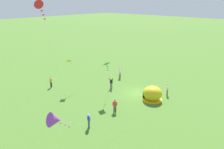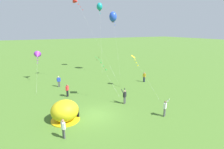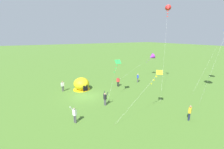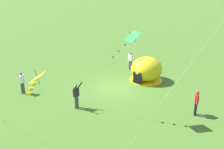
{
  "view_description": "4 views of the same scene",
  "coord_description": "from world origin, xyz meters",
  "px_view_note": "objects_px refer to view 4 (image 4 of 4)",
  "views": [
    {
      "loc": [
        -17.96,
        25.35,
        13.77
      ],
      "look_at": [
        1.75,
        3.74,
        3.63
      ],
      "focal_mm": 35.0,
      "sensor_mm": 36.0,
      "label": 1
    },
    {
      "loc": [
        -5.95,
        -15.74,
        8.82
      ],
      "look_at": [
        3.79,
        3.57,
        3.17
      ],
      "focal_mm": 28.0,
      "sensor_mm": 36.0,
      "label": 2
    },
    {
      "loc": [
        20.46,
        -6.94,
        8.88
      ],
      "look_at": [
        3.1,
        2.85,
        3.72
      ],
      "focal_mm": 24.0,
      "sensor_mm": 36.0,
      "label": 3
    },
    {
      "loc": [
        12.02,
        15.32,
        8.54
      ],
      "look_at": [
        1.62,
        1.63,
        1.99
      ],
      "focal_mm": 42.0,
      "sensor_mm": 36.0,
      "label": 4
    }
  ],
  "objects_px": {
    "person_flying_kite": "(22,81)",
    "kite_green": "(129,41)",
    "person_far_back": "(76,95)",
    "person_watching_sky": "(196,102)",
    "kite_yellow": "(35,82)",
    "person_with_toddler": "(131,60)",
    "popup_tent": "(146,70)"
  },
  "relations": [
    {
      "from": "person_far_back",
      "to": "person_watching_sky",
      "type": "distance_m",
      "value": 7.86
    },
    {
      "from": "person_flying_kite",
      "to": "person_with_toddler",
      "type": "distance_m",
      "value": 10.19
    },
    {
      "from": "person_far_back",
      "to": "person_with_toddler",
      "type": "distance_m",
      "value": 8.87
    },
    {
      "from": "popup_tent",
      "to": "person_with_toddler",
      "type": "relative_size",
      "value": 1.63
    },
    {
      "from": "kite_yellow",
      "to": "popup_tent",
      "type": "bearing_deg",
      "value": -155.43
    },
    {
      "from": "person_with_toddler",
      "to": "popup_tent",
      "type": "bearing_deg",
      "value": 75.48
    },
    {
      "from": "kite_yellow",
      "to": "kite_green",
      "type": "relative_size",
      "value": 1.17
    },
    {
      "from": "person_far_back",
      "to": "kite_green",
      "type": "xyz_separation_m",
      "value": [
        -1.95,
        3.03,
        4.01
      ]
    },
    {
      "from": "person_far_back",
      "to": "person_with_toddler",
      "type": "relative_size",
      "value": 1.1
    },
    {
      "from": "popup_tent",
      "to": "person_flying_kite",
      "type": "relative_size",
      "value": 1.49
    },
    {
      "from": "person_flying_kite",
      "to": "person_with_toddler",
      "type": "height_order",
      "value": "person_flying_kite"
    },
    {
      "from": "kite_green",
      "to": "popup_tent",
      "type": "bearing_deg",
      "value": -144.57
    },
    {
      "from": "person_with_toddler",
      "to": "person_flying_kite",
      "type": "bearing_deg",
      "value": -5.06
    },
    {
      "from": "person_with_toddler",
      "to": "kite_yellow",
      "type": "height_order",
      "value": "kite_yellow"
    },
    {
      "from": "person_far_back",
      "to": "person_watching_sky",
      "type": "relative_size",
      "value": 1.1
    },
    {
      "from": "person_flying_kite",
      "to": "person_with_toddler",
      "type": "bearing_deg",
      "value": 174.94
    },
    {
      "from": "popup_tent",
      "to": "person_far_back",
      "type": "relative_size",
      "value": 1.49
    },
    {
      "from": "person_far_back",
      "to": "person_flying_kite",
      "type": "distance_m",
      "value": 5.06
    },
    {
      "from": "person_with_toddler",
      "to": "person_watching_sky",
      "type": "bearing_deg",
      "value": 75.29
    },
    {
      "from": "person_far_back",
      "to": "kite_green",
      "type": "relative_size",
      "value": 0.34
    },
    {
      "from": "popup_tent",
      "to": "person_with_toddler",
      "type": "bearing_deg",
      "value": -104.52
    },
    {
      "from": "kite_green",
      "to": "person_flying_kite",
      "type": "bearing_deg",
      "value": -62.08
    },
    {
      "from": "person_with_toddler",
      "to": "person_watching_sky",
      "type": "relative_size",
      "value": 1.0
    },
    {
      "from": "person_flying_kite",
      "to": "kite_green",
      "type": "distance_m",
      "value": 9.53
    },
    {
      "from": "person_far_back",
      "to": "kite_green",
      "type": "distance_m",
      "value": 5.39
    },
    {
      "from": "person_flying_kite",
      "to": "popup_tent",
      "type": "bearing_deg",
      "value": 157.82
    },
    {
      "from": "popup_tent",
      "to": "person_far_back",
      "type": "distance_m",
      "value": 7.34
    },
    {
      "from": "person_with_toddler",
      "to": "person_watching_sky",
      "type": "height_order",
      "value": "same"
    },
    {
      "from": "person_watching_sky",
      "to": "kite_yellow",
      "type": "xyz_separation_m",
      "value": [
        9.98,
        -0.93,
        3.55
      ]
    },
    {
      "from": "person_with_toddler",
      "to": "kite_green",
      "type": "xyz_separation_m",
      "value": [
        6.11,
        6.73,
        4.05
      ]
    },
    {
      "from": "person_watching_sky",
      "to": "kite_yellow",
      "type": "bearing_deg",
      "value": -5.31
    },
    {
      "from": "person_with_toddler",
      "to": "person_watching_sky",
      "type": "xyz_separation_m",
      "value": [
        2.41,
        9.18,
        0.0
      ]
    }
  ]
}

